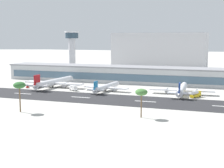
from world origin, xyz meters
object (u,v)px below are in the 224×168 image
at_px(terminal_building, 131,74).
at_px(palm_tree_1, 19,86).
at_px(service_box_truck_0, 73,88).
at_px(service_baggage_tug_1, 27,86).
at_px(service_fuel_truck_2, 196,94).
at_px(palm_tree_0, 141,93).
at_px(airliner_navy_tail_gate_2, 182,90).
at_px(control_tower, 72,48).
at_px(airliner_blue_tail_gate_1, 106,87).
at_px(distant_hotel_block, 159,51).
at_px(airliner_red_tail_gate_0, 53,83).

height_order(terminal_building, palm_tree_1, palm_tree_1).
height_order(terminal_building, service_box_truck_0, terminal_building).
height_order(service_baggage_tug_1, palm_tree_1, palm_tree_1).
relative_size(service_fuel_truck_2, palm_tree_0, 0.68).
bearing_deg(airliner_navy_tail_gate_2, palm_tree_0, 169.81).
height_order(terminal_building, control_tower, control_tower).
bearing_deg(service_baggage_tug_1, airliner_blue_tail_gate_1, -130.03).
xyz_separation_m(control_tower, service_baggage_tug_1, (3.14, -77.71, -24.32)).
height_order(terminal_building, airliner_navy_tail_gate_2, terminal_building).
bearing_deg(airliner_navy_tail_gate_2, terminal_building, 42.76).
xyz_separation_m(terminal_building, airliner_blue_tail_gate_1, (-2.94, -47.69, -3.67)).
distance_m(control_tower, service_fuel_truck_2, 143.63).
relative_size(distant_hotel_block, palm_tree_1, 7.08).
height_order(distant_hotel_block, service_box_truck_0, distant_hotel_block).
bearing_deg(service_box_truck_0, palm_tree_0, 167.66).
bearing_deg(service_fuel_truck_2, service_baggage_tug_1, 115.45).
relative_size(airliner_red_tail_gate_0, service_fuel_truck_2, 5.92).
distance_m(service_baggage_tug_1, palm_tree_1, 80.82).
distance_m(service_box_truck_0, service_fuel_truck_2, 79.57).
relative_size(service_baggage_tug_1, palm_tree_0, 0.26).
bearing_deg(control_tower, airliner_navy_tail_gate_2, -32.62).
relative_size(distant_hotel_block, airliner_blue_tail_gate_1, 2.53).
relative_size(service_box_truck_0, palm_tree_0, 0.49).
relative_size(service_box_truck_0, service_fuel_truck_2, 0.72).
height_order(airliner_blue_tail_gate_1, service_baggage_tug_1, airliner_blue_tail_gate_1).
xyz_separation_m(service_baggage_tug_1, service_fuel_truck_2, (115.38, -0.01, 0.98)).
bearing_deg(airliner_red_tail_gate_0, terminal_building, -42.19).
distance_m(airliner_red_tail_gate_0, service_fuel_truck_2, 100.09).
distance_m(distant_hotel_block, service_box_truck_0, 172.75).
relative_size(airliner_red_tail_gate_0, airliner_navy_tail_gate_2, 1.14).
xyz_separation_m(distant_hotel_block, service_box_truck_0, (-21.88, -170.38, -18.25)).
height_order(terminal_building, service_fuel_truck_2, terminal_building).
xyz_separation_m(control_tower, airliner_red_tail_gate_0, (18.77, -69.51, -21.90)).
height_order(airliner_red_tail_gate_0, palm_tree_0, palm_tree_0).
bearing_deg(palm_tree_1, service_box_truck_0, 94.41).
distance_m(terminal_building, airliner_red_tail_gate_0, 62.31).
bearing_deg(airliner_blue_tail_gate_1, service_box_truck_0, 105.68).
bearing_deg(airliner_navy_tail_gate_2, palm_tree_1, 136.05).
xyz_separation_m(airliner_red_tail_gate_0, palm_tree_0, (82.53, -68.69, 7.71)).
height_order(airliner_red_tail_gate_0, airliner_blue_tail_gate_1, airliner_red_tail_gate_0).
relative_size(service_box_truck_0, palm_tree_1, 0.44).
xyz_separation_m(service_baggage_tug_1, palm_tree_1, (41.07, -68.65, 11.54)).
bearing_deg(palm_tree_1, airliner_blue_tail_gate_1, 77.65).
bearing_deg(airliner_red_tail_gate_0, palm_tree_1, -158.46).
height_order(airliner_red_tail_gate_0, service_baggage_tug_1, airliner_red_tail_gate_0).
distance_m(service_box_truck_0, palm_tree_0, 87.11).
distance_m(airliner_blue_tail_gate_1, service_fuel_truck_2, 58.51).
bearing_deg(distant_hotel_block, service_fuel_truck_2, -71.26).
bearing_deg(control_tower, terminal_building, -22.26).
xyz_separation_m(distant_hotel_block, palm_tree_0, (40.48, -230.48, -8.88)).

